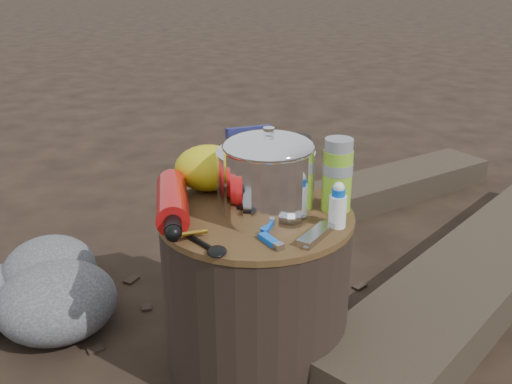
{
  "coord_description": "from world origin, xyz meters",
  "views": [
    {
      "loc": [
        -0.01,
        -1.21,
        0.97
      ],
      "look_at": [
        0.0,
        0.0,
        0.48
      ],
      "focal_mm": 39.35,
      "sensor_mm": 36.0,
      "label": 1
    }
  ],
  "objects_px": {
    "camping_pot": "(268,176)",
    "thermos": "(337,175)",
    "stump": "(256,290)",
    "travel_mug": "(292,163)",
    "fuel_bottle": "(172,201)",
    "log_main": "(488,266)"
  },
  "relations": [
    {
      "from": "thermos",
      "to": "travel_mug",
      "type": "relative_size",
      "value": 1.29
    },
    {
      "from": "thermos",
      "to": "travel_mug",
      "type": "xyz_separation_m",
      "value": [
        -0.1,
        0.15,
        -0.02
      ]
    },
    {
      "from": "thermos",
      "to": "fuel_bottle",
      "type": "bearing_deg",
      "value": -174.67
    },
    {
      "from": "camping_pot",
      "to": "thermos",
      "type": "height_order",
      "value": "camping_pot"
    },
    {
      "from": "thermos",
      "to": "travel_mug",
      "type": "bearing_deg",
      "value": 122.75
    },
    {
      "from": "stump",
      "to": "thermos",
      "type": "bearing_deg",
      "value": 6.58
    },
    {
      "from": "stump",
      "to": "fuel_bottle",
      "type": "xyz_separation_m",
      "value": [
        -0.2,
        -0.01,
        0.25
      ]
    },
    {
      "from": "stump",
      "to": "travel_mug",
      "type": "relative_size",
      "value": 3.42
    },
    {
      "from": "stump",
      "to": "log_main",
      "type": "distance_m",
      "value": 0.85
    },
    {
      "from": "travel_mug",
      "to": "stump",
      "type": "bearing_deg",
      "value": -119.46
    },
    {
      "from": "log_main",
      "to": "travel_mug",
      "type": "relative_size",
      "value": 12.48
    },
    {
      "from": "camping_pot",
      "to": "travel_mug",
      "type": "distance_m",
      "value": 0.21
    },
    {
      "from": "log_main",
      "to": "thermos",
      "type": "distance_m",
      "value": 0.79
    },
    {
      "from": "travel_mug",
      "to": "log_main",
      "type": "bearing_deg",
      "value": 16.53
    },
    {
      "from": "stump",
      "to": "travel_mug",
      "type": "bearing_deg",
      "value": 60.54
    },
    {
      "from": "camping_pot",
      "to": "fuel_bottle",
      "type": "bearing_deg",
      "value": 178.56
    },
    {
      "from": "log_main",
      "to": "travel_mug",
      "type": "xyz_separation_m",
      "value": [
        -0.66,
        -0.2,
        0.42
      ]
    },
    {
      "from": "log_main",
      "to": "travel_mug",
      "type": "bearing_deg",
      "value": -121.08
    },
    {
      "from": "camping_pot",
      "to": "thermos",
      "type": "relative_size",
      "value": 1.17
    },
    {
      "from": "stump",
      "to": "travel_mug",
      "type": "height_order",
      "value": "travel_mug"
    },
    {
      "from": "camping_pot",
      "to": "travel_mug",
      "type": "xyz_separation_m",
      "value": [
        0.07,
        0.19,
        -0.03
      ]
    },
    {
      "from": "log_main",
      "to": "stump",
      "type": "bearing_deg",
      "value": -111.74
    }
  ]
}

